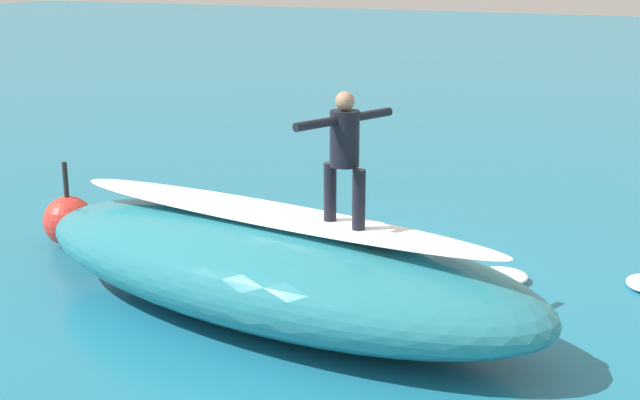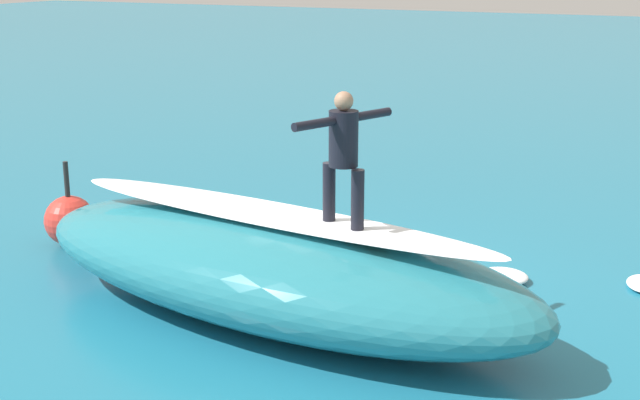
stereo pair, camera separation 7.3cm
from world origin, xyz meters
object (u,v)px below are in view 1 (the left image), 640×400
Objects in this scene: surfer_riding at (345,149)px; buoy_marker at (69,221)px; surfboard_riding at (344,228)px; surfer_paddling at (296,219)px; surfboard_paddling at (303,229)px.

surfer_riding is 5.67m from buoy_marker.
surfboard_riding is 1.24× the size of surfer_paddling.
surfer_paddling is (2.40, -3.43, -2.05)m from surfer_riding.
surfer_riding is at bearing 0.00° from surfboard_riding.
buoy_marker reaches higher than surfboard_paddling.
surfer_riding reaches higher than buoy_marker.
surfer_riding is 0.93× the size of surfer_paddling.
surfboard_paddling is (2.27, -3.44, -2.22)m from surfer_riding.
surfboard_riding is 0.96× the size of surfboard_paddling.
surfboard_riding reaches higher than surfer_paddling.
surfer_paddling is (0.12, 0.01, 0.16)m from surfboard_paddling.
surfboard_paddling is at bearing -35.46° from surfer_riding.
surfboard_paddling is 0.21m from surfer_paddling.
buoy_marker is at bearing 7.68° from surfboard_riding.
surfboard_riding is 5.44m from buoy_marker.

